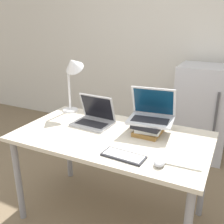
# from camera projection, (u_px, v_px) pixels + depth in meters

# --- Properties ---
(wall_back) EXTENTS (8.00, 0.05, 2.70)m
(wall_back) POSITION_uv_depth(u_px,v_px,m) (176.00, 35.00, 3.23)
(wall_back) COLOR silver
(wall_back) RESTS_ON ground_plane
(desk) EXTENTS (1.42, 0.80, 0.74)m
(desk) POSITION_uv_depth(u_px,v_px,m) (112.00, 144.00, 1.96)
(desk) COLOR beige
(desk) RESTS_ON ground_plane
(laptop_left) EXTENTS (0.32, 0.25, 0.24)m
(laptop_left) POSITION_uv_depth(u_px,v_px,m) (94.00, 118.00, 2.12)
(laptop_left) COLOR #B2B2B7
(laptop_left) RESTS_ON desk
(book_stack) EXTENTS (0.22, 0.27, 0.09)m
(book_stack) POSITION_uv_depth(u_px,v_px,m) (149.00, 127.00, 1.95)
(book_stack) COLOR olive
(book_stack) RESTS_ON desk
(laptop_on_books) EXTENTS (0.35, 0.29, 0.25)m
(laptop_on_books) POSITION_uv_depth(u_px,v_px,m) (151.00, 114.00, 1.94)
(laptop_on_books) COLOR silver
(laptop_on_books) RESTS_ON book_stack
(wireless_keyboard) EXTENTS (0.28, 0.14, 0.01)m
(wireless_keyboard) POSITION_uv_depth(u_px,v_px,m) (124.00, 156.00, 1.63)
(wireless_keyboard) COLOR #28282D
(wireless_keyboard) RESTS_ON desk
(mouse) EXTENTS (0.06, 0.10, 0.04)m
(mouse) POSITION_uv_depth(u_px,v_px,m) (160.00, 163.00, 1.53)
(mouse) COLOR #B2B2B7
(mouse) RESTS_ON desk
(notepad) EXTENTS (0.22, 0.27, 0.01)m
(notepad) POSITION_uv_depth(u_px,v_px,m) (186.00, 157.00, 1.62)
(notepad) COLOR silver
(notepad) RESTS_ON desk
(desk_lamp) EXTENTS (0.23, 0.20, 0.53)m
(desk_lamp) POSITION_uv_depth(u_px,v_px,m) (72.00, 70.00, 2.25)
(desk_lamp) COLOR white
(desk_lamp) RESTS_ON desk
(mini_fridge) EXTENTS (0.57, 0.53, 1.07)m
(mini_fridge) POSITION_uv_depth(u_px,v_px,m) (202.00, 112.00, 3.01)
(mini_fridge) COLOR silver
(mini_fridge) RESTS_ON ground_plane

